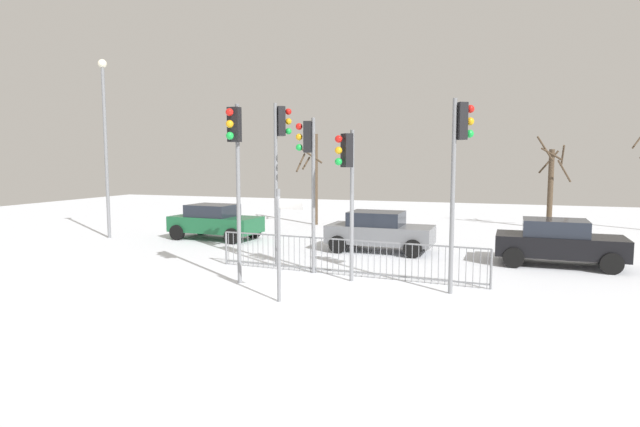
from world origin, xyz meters
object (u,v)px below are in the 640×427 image
traffic_light_foreground_right (235,153)px  street_lamp (105,131)px  car_black_near (558,242)px  bare_tree_left (314,177)px  car_green_trailing (215,221)px  traffic_light_mid_left (347,171)px  direction_sign_post (281,239)px  traffic_light_rear_right (308,160)px  traffic_light_rear_left (280,148)px  car_grey_mid (379,231)px  bare_tree_centre (551,184)px  traffic_light_foreground_left (459,152)px

traffic_light_foreground_right → street_lamp: bearing=-32.2°
car_black_near → bare_tree_left: (-10.84, 7.43, 1.72)m
car_black_near → car_green_trailing: size_ratio=0.98×
traffic_light_mid_left → car_green_trailing: 9.62m
direction_sign_post → bare_tree_left: (-4.23, 14.21, 0.98)m
street_lamp → bare_tree_left: (6.82, 7.20, -2.05)m
traffic_light_rear_right → street_lamp: size_ratio=0.60×
traffic_light_mid_left → bare_tree_left: (-5.12, 11.72, -0.55)m
traffic_light_mid_left → bare_tree_left: size_ratio=0.89×
traffic_light_rear_left → street_lamp: 9.92m
street_lamp → traffic_light_mid_left: bearing=-20.7°
traffic_light_mid_left → traffic_light_rear_left: traffic_light_rear_left is taller
traffic_light_rear_left → car_black_near: (8.29, 2.91, -2.94)m
car_grey_mid → bare_tree_centre: (6.50, 9.01, 1.43)m
car_green_trailing → bare_tree_centre: bare_tree_centre is taller
traffic_light_rear_right → direction_sign_post: (0.49, -3.20, -1.82)m
traffic_light_rear_left → bare_tree_centre: traffic_light_rear_left is taller
traffic_light_rear_left → car_green_trailing: size_ratio=1.30×
bare_tree_left → traffic_light_rear_left: bearing=-76.1°
bare_tree_centre → traffic_light_foreground_left: bearing=-103.3°
traffic_light_foreground_left → street_lamp: 15.67m
traffic_light_rear_right → car_grey_mid: size_ratio=1.19×
bare_tree_centre → street_lamp: bearing=-152.6°
traffic_light_rear_left → car_grey_mid: traffic_light_rear_left is taller
traffic_light_rear_right → street_lamp: bearing=56.8°
traffic_light_rear_left → street_lamp: street_lamp is taller
traffic_light_foreground_left → direction_sign_post: 4.84m
direction_sign_post → bare_tree_centre: 17.98m
traffic_light_foreground_left → car_grey_mid: 6.73m
car_grey_mid → bare_tree_centre: bearing=55.6°
traffic_light_foreground_left → car_grey_mid: traffic_light_foreground_left is taller
traffic_light_foreground_right → car_green_trailing: bearing=-55.9°
street_lamp → car_black_near: bearing=-0.7°
traffic_light_rear_left → car_black_near: bearing=69.9°
bare_tree_left → bare_tree_centre: size_ratio=1.04×
traffic_light_foreground_right → direction_sign_post: size_ratio=1.80×
traffic_light_mid_left → traffic_light_rear_left: size_ratio=0.82×
direction_sign_post → bare_tree_left: bare_tree_left is taller
bare_tree_centre → traffic_light_mid_left: bearing=-114.3°
traffic_light_mid_left → street_lamp: (-11.94, 4.51, 1.50)m
bare_tree_centre → bare_tree_left: bearing=-168.8°
traffic_light_foreground_right → car_black_near: (8.44, 5.52, -2.75)m
traffic_light_mid_left → car_black_near: (5.73, 4.28, -2.27)m
traffic_light_foreground_right → car_grey_mid: traffic_light_foreground_right is taller
traffic_light_rear_left → car_grey_mid: size_ratio=1.32×
traffic_light_rear_right → bare_tree_centre: bearing=-43.5°
traffic_light_foreground_left → car_green_trailing: bearing=-152.9°
street_lamp → bare_tree_left: size_ratio=1.61×
direction_sign_post → traffic_light_foreground_right: bearing=162.8°
car_green_trailing → bare_tree_centre: size_ratio=0.87×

